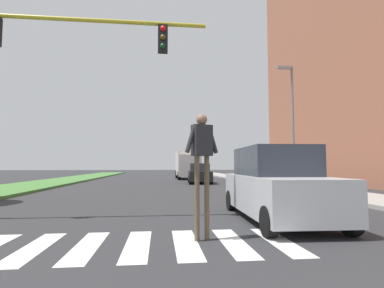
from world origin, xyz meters
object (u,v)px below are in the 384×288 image
(pedestrian_performer, at_px, (202,155))
(truck_box_delivery, at_px, (187,164))
(street_lamp_right, at_px, (291,115))
(sedan_midblock, at_px, (200,174))
(suv_crossing, at_px, (276,185))

(pedestrian_performer, bearing_deg, truck_box_delivery, 85.33)
(street_lamp_right, xyz_separation_m, truck_box_delivery, (-5.05, 15.05, -2.96))
(pedestrian_performer, xyz_separation_m, sedan_midblock, (2.43, 18.41, -0.90))
(street_lamp_right, height_order, sedan_midblock, street_lamp_right)
(street_lamp_right, distance_m, sedan_midblock, 9.31)
(suv_crossing, height_order, truck_box_delivery, truck_box_delivery)
(truck_box_delivery, bearing_deg, sedan_midblock, -88.11)
(pedestrian_performer, distance_m, suv_crossing, 3.12)
(sedan_midblock, xyz_separation_m, truck_box_delivery, (-0.27, 8.04, 0.87))
(truck_box_delivery, bearing_deg, pedestrian_performer, -94.67)
(suv_crossing, bearing_deg, pedestrian_performer, -139.83)
(street_lamp_right, height_order, truck_box_delivery, street_lamp_right)
(street_lamp_right, xyz_separation_m, sedan_midblock, (-4.78, 7.01, -3.83))
(suv_crossing, height_order, sedan_midblock, suv_crossing)
(sedan_midblock, height_order, truck_box_delivery, truck_box_delivery)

